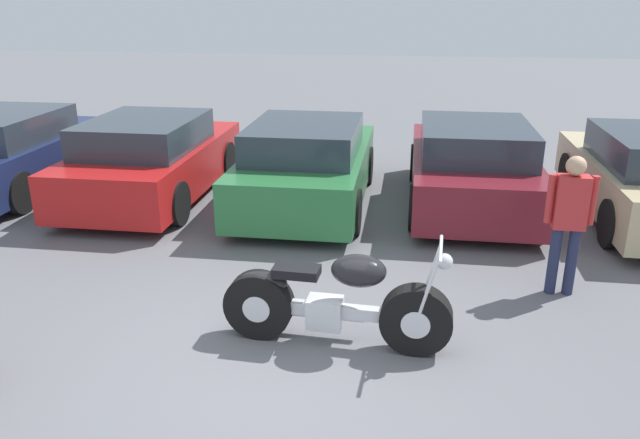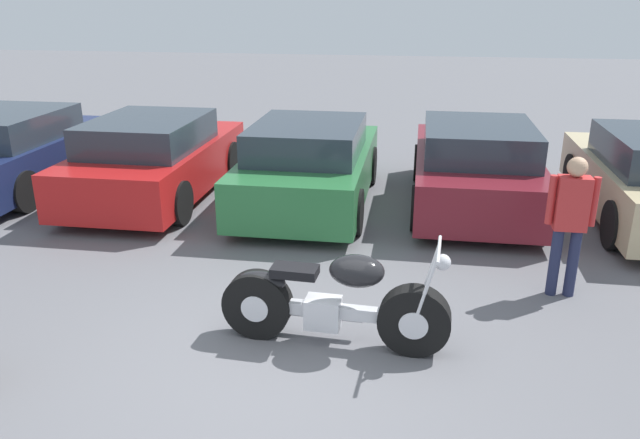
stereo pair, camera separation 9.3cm
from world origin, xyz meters
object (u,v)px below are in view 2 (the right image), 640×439
object	(u,v)px
parked_car_red	(155,159)
motorcycle	(333,302)
person_standing	(570,216)
parked_car_navy	(17,151)
parked_car_green	(310,165)
parked_car_maroon	(475,167)

from	to	relation	value
parked_car_red	motorcycle	bearing A→B (deg)	-49.59
person_standing	parked_car_navy	bearing A→B (deg)	161.47
parked_car_green	parked_car_maroon	xyz separation A→B (m)	(2.57, 0.30, 0.00)
parked_car_red	person_standing	size ratio (longest dim) A/B	2.55
parked_car_red	parked_car_maroon	distance (m)	5.16
motorcycle	parked_car_green	size ratio (longest dim) A/B	0.54
parked_car_green	parked_car_red	bearing A→B (deg)	-179.79
motorcycle	parked_car_maroon	xyz separation A→B (m)	(1.63, 4.45, 0.20)
parked_car_navy	person_standing	xyz separation A→B (m)	(8.48, -2.84, 0.29)
parked_car_navy	person_standing	bearing A→B (deg)	-18.53
parked_car_maroon	parked_car_navy	bearing A→B (deg)	-178.74
parked_car_maroon	person_standing	distance (m)	3.12
parked_car_green	person_standing	distance (m)	4.31
parked_car_maroon	parked_car_green	bearing A→B (deg)	-173.26
parked_car_navy	parked_car_maroon	distance (m)	7.72
parked_car_green	person_standing	bearing A→B (deg)	-39.07
motorcycle	parked_car_maroon	distance (m)	4.74
motorcycle	parked_car_green	xyz separation A→B (m)	(-0.95, 4.15, 0.20)
parked_car_red	parked_car_maroon	size ratio (longest dim) A/B	1.00
parked_car_navy	parked_car_green	xyz separation A→B (m)	(5.15, -0.13, 0.00)
person_standing	motorcycle	bearing A→B (deg)	-149.01
motorcycle	person_standing	world-z (taller)	person_standing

